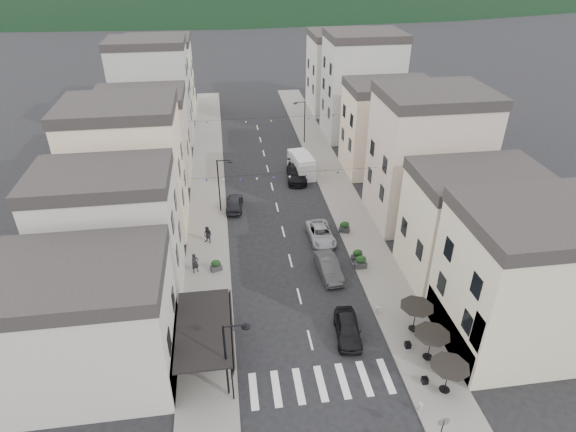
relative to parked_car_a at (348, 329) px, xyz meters
name	(u,v)px	position (x,y,z in m)	size (l,w,h in m)	color
ground	(327,409)	(-2.80, -6.00, -0.75)	(700.00, 700.00, 0.00)	black
sidewalk_left	(208,186)	(-10.30, 26.00, -0.69)	(4.00, 76.00, 0.12)	slate
sidewalk_right	(332,178)	(4.70, 26.00, -0.69)	(4.00, 76.00, 0.12)	slate
boutique_building	(76,331)	(-18.30, -1.00, 3.25)	(12.00, 8.00, 8.00)	#B1AEA2
bistro_building	(525,286)	(11.70, -2.00, 4.25)	(10.00, 8.00, 10.00)	beige
boutique_awning	(207,328)	(-10.05, -1.00, 2.36)	(3.77, 7.50, 3.28)	black
buildings_row_left	(145,123)	(-17.30, 31.75, 5.37)	(10.20, 54.16, 14.00)	#B1AEA2
buildings_row_right	(381,114)	(11.70, 30.59, 5.57)	(10.20, 54.16, 14.50)	beige
cafe_terrace	(432,337)	(4.90, -3.20, 1.61)	(2.50, 8.10, 2.53)	black
streetlamp_left_near	(230,353)	(-8.62, -4.00, 2.95)	(1.70, 0.56, 6.00)	black
streetlamp_left_far	(221,180)	(-8.62, 20.00, 2.95)	(1.70, 0.56, 6.00)	black
streetlamp_right_far	(303,118)	(3.02, 38.00, 2.95)	(1.70, 0.56, 6.00)	black
traffic_sign	(443,427)	(3.00, -9.50, 1.18)	(0.70, 0.07, 2.70)	black
bollards	(312,341)	(-2.80, -0.50, -0.33)	(11.66, 10.26, 0.60)	gray
bunting_near	(282,177)	(-2.80, 16.00, 4.90)	(19.00, 0.28, 0.62)	black
bunting_far	(265,121)	(-2.80, 32.00, 4.90)	(19.00, 0.28, 0.62)	black
parked_car_a	(348,329)	(0.00, 0.00, 0.00)	(1.77, 4.41, 1.50)	black
parked_car_b	(328,267)	(0.19, 7.55, 0.01)	(1.62, 4.64, 1.53)	#343437
parked_car_c	(321,234)	(0.61, 13.03, -0.06)	(2.28, 4.94, 1.37)	#989AA0
parked_car_d	(296,173)	(0.36, 26.55, 0.06)	(2.27, 5.59, 1.62)	black
parked_car_e	(234,203)	(-7.40, 20.30, -0.02)	(1.72, 4.28, 1.46)	black
delivery_van	(302,164)	(1.22, 27.96, 0.53)	(2.77, 5.68, 2.62)	silver
pedestrian_a	(195,263)	(-11.30, 9.40, 0.30)	(0.68, 0.44, 1.86)	black
pedestrian_b	(208,235)	(-10.21, 13.89, 0.24)	(0.85, 0.66, 1.75)	black
planter_la	(227,326)	(-8.80, 1.70, -0.13)	(1.03, 0.76, 1.03)	#303032
planter_lb	(216,265)	(-9.52, 9.36, -0.10)	(1.10, 0.83, 1.09)	#313134
planter_ra	(361,262)	(3.20, 7.97, -0.04)	(1.10, 0.62, 1.22)	#303033
planter_rb	(357,255)	(3.20, 9.07, -0.08)	(1.05, 0.61, 1.14)	#29292B
planter_rc	(344,227)	(3.20, 13.94, -0.06)	(1.18, 0.93, 1.17)	#2A2A2C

